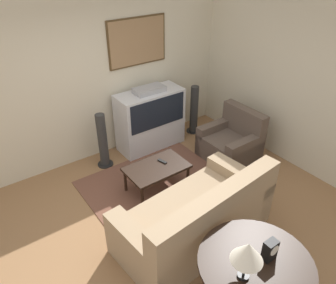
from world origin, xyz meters
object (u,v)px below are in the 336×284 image
(console_table, at_px, (255,267))
(tv, at_px, (150,119))
(couch, at_px, (197,219))
(speaker_tower_right, at_px, (194,111))
(mantel_clock, at_px, (270,250))
(armchair, at_px, (231,143))
(speaker_tower_left, at_px, (103,142))
(table_lamp, at_px, (248,253))
(coffee_table, at_px, (157,169))

(console_table, bearing_deg, tv, 73.80)
(couch, xyz_separation_m, speaker_tower_right, (1.74, 2.15, 0.12))
(console_table, distance_m, mantel_clock, 0.22)
(tv, xyz_separation_m, armchair, (0.93, -1.14, -0.26))
(couch, bearing_deg, armchair, -152.70)
(console_table, xyz_separation_m, speaker_tower_left, (-0.03, 3.21, -0.21))
(armchair, relative_size, console_table, 0.79)
(tv, xyz_separation_m, speaker_tower_left, (-0.98, -0.06, -0.10))
(couch, relative_size, table_lamp, 4.84)
(armchair, xyz_separation_m, mantel_clock, (-1.74, -2.16, 0.55))
(table_lamp, relative_size, mantel_clock, 1.94)
(table_lamp, bearing_deg, mantel_clock, -0.22)
(speaker_tower_right, bearing_deg, tv, 176.61)
(tv, relative_size, mantel_clock, 5.43)
(couch, height_order, coffee_table, couch)
(console_table, bearing_deg, armchair, 48.58)
(coffee_table, bearing_deg, tv, 60.77)
(speaker_tower_right, bearing_deg, coffee_table, -146.52)
(mantel_clock, bearing_deg, couch, 86.95)
(tv, xyz_separation_m, table_lamp, (-1.16, -3.30, 0.50))
(couch, relative_size, speaker_tower_left, 2.15)
(mantel_clock, relative_size, speaker_tower_left, 0.23)
(console_table, xyz_separation_m, speaker_tower_right, (1.93, 3.21, -0.21))
(armchair, distance_m, table_lamp, 3.09)
(mantel_clock, distance_m, speaker_tower_left, 3.27)
(coffee_table, height_order, speaker_tower_right, speaker_tower_right)
(tv, relative_size, table_lamp, 2.80)
(coffee_table, distance_m, console_table, 2.19)
(tv, relative_size, couch, 0.58)
(coffee_table, distance_m, mantel_clock, 2.24)
(coffee_table, distance_m, speaker_tower_left, 1.12)
(tv, bearing_deg, couch, -108.95)
(mantel_clock, distance_m, speaker_tower_right, 3.73)
(mantel_clock, relative_size, speaker_tower_right, 0.23)
(tv, distance_m, speaker_tower_right, 0.99)
(speaker_tower_left, height_order, speaker_tower_right, same)
(console_table, distance_m, speaker_tower_right, 3.75)
(couch, xyz_separation_m, coffee_table, (0.13, 1.09, 0.05))
(couch, distance_m, armchair, 2.00)
(coffee_table, height_order, table_lamp, table_lamp)
(tv, bearing_deg, speaker_tower_left, -176.61)
(couch, bearing_deg, tv, -114.02)
(tv, relative_size, armchair, 1.36)
(armchair, bearing_deg, table_lamp, -44.00)
(tv, distance_m, speaker_tower_left, 0.99)
(armchair, relative_size, speaker_tower_left, 0.91)
(speaker_tower_right, bearing_deg, console_table, -120.99)
(mantel_clock, height_order, speaker_tower_right, speaker_tower_right)
(tv, height_order, armchair, tv)
(console_table, height_order, mantel_clock, mantel_clock)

